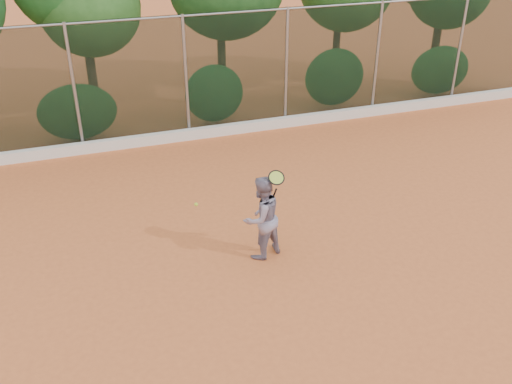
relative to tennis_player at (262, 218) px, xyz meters
name	(u,v)px	position (x,y,z in m)	size (l,w,h in m)	color
ground	(273,273)	(0.01, -0.65, -0.86)	(80.00, 80.00, 0.00)	#C9622F
concrete_curb	(191,134)	(0.01, 6.17, -0.71)	(24.00, 0.20, 0.30)	silver
tennis_player	(262,218)	(0.00, 0.00, 0.00)	(0.84, 0.65, 1.73)	slate
chainlink_fence	(186,75)	(0.01, 6.35, 1.00)	(24.09, 0.09, 3.50)	black
tennis_racket	(276,179)	(0.25, -0.11, 0.85)	(0.34, 0.32, 0.59)	black
tennis_ball_in_flight	(196,204)	(-1.22, 0.22, 0.40)	(0.07, 0.07, 0.07)	#AEC92D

